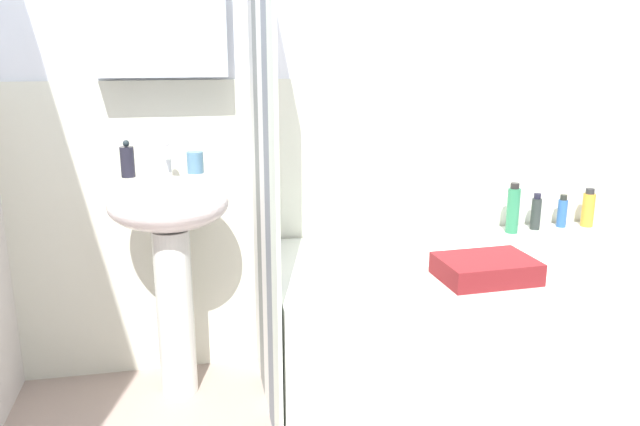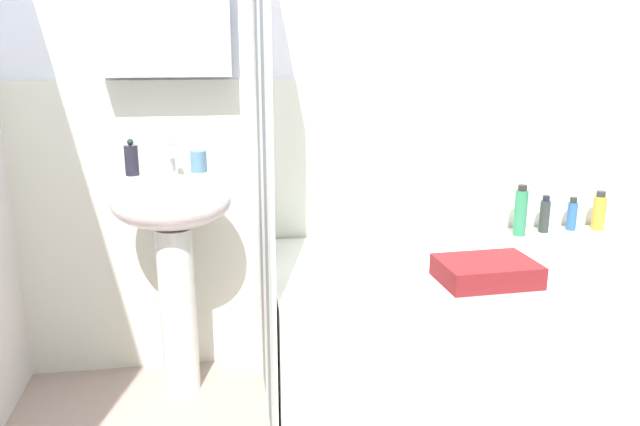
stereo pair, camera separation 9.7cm
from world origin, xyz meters
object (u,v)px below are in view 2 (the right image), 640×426
Objects in this scene: toothbrush_cup at (199,161)px; conditioner_bottle at (545,215)px; soap_dispenser at (132,160)px; body_wash_bottle at (572,215)px; towel_folded at (486,271)px; bathtub at (471,325)px; lotion_bottle at (599,212)px; sink at (174,236)px; shampoo_bottle at (521,212)px.

conditioner_bottle is at bearing 2.05° from toothbrush_cup.
soap_dispenser is at bearing -173.00° from toothbrush_cup.
body_wash_bottle reaches higher than towel_folded.
soap_dispenser is 1.44m from bathtub.
lotion_bottle is at bearing -0.25° from conditioner_bottle.
conditioner_bottle is (0.43, 0.30, 0.35)m from bathtub.
sink reaches higher than body_wash_bottle.
soap_dispenser is 0.92× the size of body_wash_bottle.
sink reaches higher than shampoo_bottle.
body_wash_bottle is at bearing 2.33° from toothbrush_cup.
towel_folded is at bearing -125.71° from shampoo_bottle.
conditioner_bottle reaches higher than bathtub.
toothbrush_cup reaches higher than conditioner_bottle.
lotion_bottle is 0.25m from conditioner_bottle.
soap_dispenser reaches higher than body_wash_bottle.
sink is 1.20m from bathtub.
conditioner_bottle is at bearing -174.64° from body_wash_bottle.
soap_dispenser is at bearing -177.05° from body_wash_bottle.
shampoo_bottle reaches higher than towel_folded.
toothbrush_cup is at bearing 32.19° from sink.
body_wash_bottle is 0.83m from towel_folded.
lotion_bottle is at bearing 3.67° from sink.
toothbrush_cup is at bearing 166.63° from bathtub.
lotion_bottle is at bearing 35.58° from towel_folded.
conditioner_bottle is at bearing 179.75° from lotion_bottle.
soap_dispenser is 1.85m from body_wash_bottle.
sink is 5.02× the size of lotion_bottle.
lotion_bottle reaches higher than conditioner_bottle.
toothbrush_cup is at bearing -178.92° from shampoo_bottle.
sink is 5.36× the size of conditioner_bottle.
sink is at bearing -14.66° from soap_dispenser.
soap_dispenser is 1.97m from lotion_bottle.
bathtub is 0.55m from shampoo_bottle.
lotion_bottle is 1.18× the size of body_wash_bottle.
sink is 1.56m from conditioner_bottle.
shampoo_bottle reaches higher than bathtub.
toothbrush_cup reaches higher than sink.
shampoo_bottle is 0.68× the size of towel_folded.
toothbrush_cup is 1.61m from body_wash_bottle.
toothbrush_cup is 1.23m from bathtub.
body_wash_bottle is at bearing 41.10° from towel_folded.
body_wash_bottle reaches higher than bathtub.
lotion_bottle reaches higher than towel_folded.
bathtub is at bearing -156.62° from lotion_bottle.
bathtub is 9.67× the size of conditioner_bottle.
conditioner_bottle reaches higher than towel_folded.
shampoo_bottle is at bearing 3.62° from sink.
lotion_bottle is at bearing 1.71° from toothbrush_cup.
soap_dispenser is 0.62× the size of shampoo_bottle.
toothbrush_cup is 0.25× the size of towel_folded.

